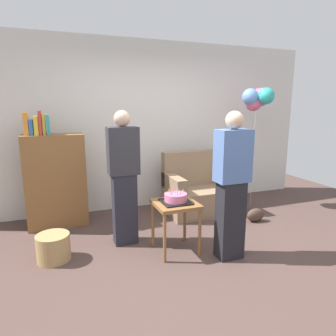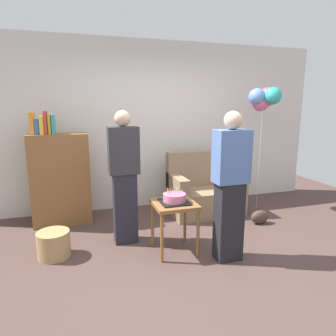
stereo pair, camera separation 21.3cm
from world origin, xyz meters
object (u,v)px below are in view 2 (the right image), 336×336
Objects in this scene: side_table at (174,210)px; wicker_basket at (54,244)px; person_blowing_candles at (124,177)px; bookshelf at (60,177)px; balloon_bunch at (265,98)px; person_holding_cake at (230,187)px; handbag at (260,217)px; birthday_cake at (174,198)px; couch at (204,191)px.

side_table is 1.42m from wicker_basket.
person_blowing_candles is (-0.50, 0.43, 0.33)m from side_table.
bookshelf is 0.82× the size of balloon_bunch.
person_holding_cake is 5.82× the size of handbag.
birthday_cake is 0.89× the size of wicker_basket.
person_holding_cake is at bearing -140.42° from handbag.
balloon_bunch reaches higher than side_table.
bookshelf is 1.83m from birthday_cake.
bookshelf is at bearing 134.46° from birthday_cake.
birthday_cake is at bearing -127.81° from couch.
bookshelf is at bearing 126.42° from person_blowing_candles.
balloon_bunch reaches higher than wicker_basket.
handbag is at bearing 16.49° from side_table.
side_table is at bearing -150.08° from balloon_bunch.
side_table is 0.14m from birthday_cake.
side_table is at bearing -46.40° from person_holding_cake.
balloon_bunch is at bearing 9.84° from person_blowing_candles.
balloon_bunch reaches higher than couch.
wicker_basket is (-0.84, -0.16, -0.68)m from person_blowing_candles.
side_table is 1.56m from handbag.
balloon_bunch is at bearing -4.65° from bookshelf.
balloon_bunch is at bearing 13.92° from wicker_basket.
couch reaches higher than wicker_basket.
person_blowing_candles is 4.53× the size of wicker_basket.
person_blowing_candles is at bearing -48.41° from bookshelf.
wicker_basket is at bearing -174.31° from person_blowing_candles.
birthday_cake is at bearing -150.08° from balloon_bunch.
balloon_bunch reaches higher than handbag.
couch is 1.42m from side_table.
side_table is at bearing -127.81° from couch.
person_blowing_candles is at bearing -49.78° from person_holding_cake.
couch is at bearing 21.59° from person_blowing_candles.
person_blowing_candles is at bearing 139.56° from birthday_cake.
couch is 3.06× the size of wicker_basket.
side_table is 0.37× the size of person_blowing_candles.
handbag is (2.73, -0.88, -0.58)m from bookshelf.
birthday_cake is 0.68m from person_blowing_candles.
side_table is 2.47m from balloon_bunch.
couch is 0.68× the size of bookshelf.
balloon_bunch reaches higher than bookshelf.
couch reaches higher than side_table.
person_blowing_candles is at bearing 10.86° from wicker_basket.
person_blowing_candles reaches higher than handbag.
couch is 1.58m from person_holding_cake.
handbag is at bearing 16.49° from birthday_cake.
birthday_cake is at bearing -46.39° from person_holding_cake.
person_blowing_candles is 0.83× the size of balloon_bunch.
side_table is 0.37× the size of person_holding_cake.
wicker_basket reaches higher than handbag.
handbag is (1.95, 0.00, -0.73)m from person_blowing_candles.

